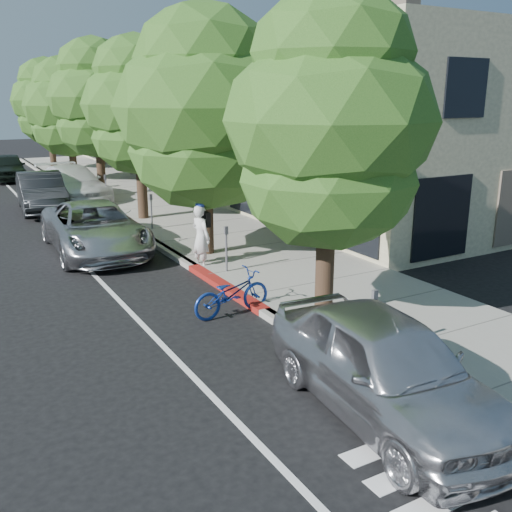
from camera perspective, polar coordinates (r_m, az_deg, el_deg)
ground at (r=13.81m, az=-1.24°, el=-4.59°), size 120.00×120.00×0.00m
sidewalk at (r=21.68m, az=-5.96°, el=3.07°), size 4.60×56.00×0.15m
curb at (r=20.89m, az=-11.74°, el=2.34°), size 0.30×56.00×0.15m
curb_red_segment at (r=14.62m, az=-3.11°, el=-3.12°), size 0.32×4.00×0.15m
storefront_building at (r=33.38m, az=-1.47°, el=13.50°), size 10.00×36.00×7.00m
street_tree_0 at (r=11.76m, az=7.38°, el=12.81°), size 4.33×4.33×6.88m
street_tree_1 at (r=16.94m, az=-5.21°, el=14.30°), size 5.23×5.23×7.37m
street_tree_2 at (r=22.54m, az=-11.76°, el=14.37°), size 4.18×4.18×7.06m
street_tree_3 at (r=28.30m, az=-15.72°, el=14.83°), size 4.42×4.42×7.45m
street_tree_4 at (r=34.15m, az=-18.24°, el=13.96°), size 4.91×4.91×7.01m
street_tree_5 at (r=40.03m, az=-20.10°, el=14.26°), size 4.58×4.58×7.21m
cyclist at (r=16.23m, az=-5.52°, el=1.87°), size 0.59×0.76×1.86m
bicycle at (r=12.86m, az=-2.44°, el=-3.75°), size 1.99×0.85×1.02m
silver_suv at (r=18.59m, az=-15.81°, el=2.68°), size 2.82×5.76×1.58m
dark_sedan at (r=26.25m, az=-20.68°, el=6.01°), size 2.07×5.09×1.64m
white_pickup at (r=28.12m, az=-17.85°, el=6.85°), size 2.79×5.85×1.65m
dark_suv_far at (r=36.75m, az=-23.50°, el=8.15°), size 2.21×4.67×1.54m
near_car_a at (r=9.07m, az=12.80°, el=-10.66°), size 2.39×4.98×1.64m
pedestrian at (r=25.32m, az=-6.16°, el=7.20°), size 1.14×1.08×1.86m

